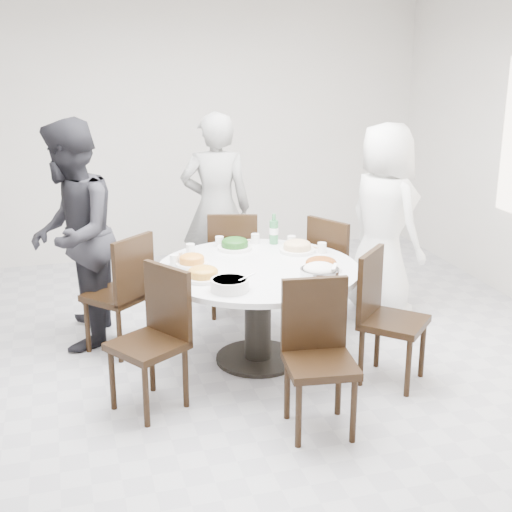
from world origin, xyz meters
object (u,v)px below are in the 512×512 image
object	(u,v)px
dining_table	(258,314)
diner_left	(72,235)
beverage_bottle	(274,229)
chair_nw	(117,293)
chair_se	(394,319)
rice_bowl	(320,277)
diner_middle	(216,208)
chair_ne	(341,270)
chair_sw	(147,342)
diner_right	(384,220)
soup_bowl	(230,285)
chair_s	(320,361)
chair_n	(234,262)

from	to	relation	value
dining_table	diner_left	world-z (taller)	diner_left
beverage_bottle	chair_nw	bearing A→B (deg)	-177.22
chair_se	rice_bowl	bearing A→B (deg)	123.94
diner_middle	beverage_bottle	xyz separation A→B (m)	(0.29, -0.83, 0.00)
chair_ne	chair_sw	xyz separation A→B (m)	(-1.77, -1.03, 0.00)
chair_ne	chair_sw	bearing A→B (deg)	90.98
diner_right	diner_middle	size ratio (longest dim) A/B	0.97
diner_middle	rice_bowl	distance (m)	1.90
chair_sw	chair_ne	bearing A→B (deg)	87.32
chair_sw	diner_left	distance (m)	1.35
soup_bowl	chair_se	bearing A→B (deg)	-7.92
chair_sw	beverage_bottle	distance (m)	1.64
chair_se	diner_left	world-z (taller)	diner_left
dining_table	beverage_bottle	distance (m)	0.80
soup_bowl	rice_bowl	bearing A→B (deg)	-5.64
dining_table	beverage_bottle	xyz separation A→B (m)	(0.29, 0.55, 0.50)
rice_bowl	beverage_bottle	world-z (taller)	beverage_bottle
chair_ne	chair_s	xyz separation A→B (m)	(-0.79, -1.60, 0.00)
chair_nw	diner_right	bearing A→B (deg)	143.49
chair_nw	beverage_bottle	xyz separation A→B (m)	(1.29, 0.06, 0.40)
rice_bowl	chair_se	bearing A→B (deg)	-10.53
chair_n	beverage_bottle	size ratio (longest dim) A/B	3.82
chair_s	chair_n	bearing A→B (deg)	97.51
chair_nw	beverage_bottle	size ratio (longest dim) A/B	3.82
diner_middle	chair_se	bearing A→B (deg)	123.97
chair_n	soup_bowl	bearing A→B (deg)	91.08
chair_n	soup_bowl	xyz separation A→B (m)	(-0.38, -1.43, 0.31)
chair_nw	soup_bowl	size ratio (longest dim) A/B	3.69
chair_s	chair_se	bearing A→B (deg)	40.04
chair_ne	diner_middle	xyz separation A→B (m)	(-0.88, 0.86, 0.40)
diner_right	diner_left	bearing A→B (deg)	73.97
diner_middle	diner_left	xyz separation A→B (m)	(-1.30, -0.67, 0.03)
chair_ne	chair_s	world-z (taller)	same
chair_nw	dining_table	bearing A→B (deg)	112.58
chair_ne	dining_table	bearing A→B (deg)	91.62
soup_bowl	dining_table	bearing A→B (deg)	53.40
chair_ne	diner_middle	distance (m)	1.29
chair_n	chair_nw	size ratio (longest dim) A/B	1.00
dining_table	beverage_bottle	bearing A→B (deg)	62.07
chair_n	beverage_bottle	xyz separation A→B (m)	(0.23, -0.44, 0.40)
diner_middle	chair_s	bearing A→B (deg)	103.37
chair_ne	soup_bowl	bearing A→B (deg)	99.34
chair_n	rice_bowl	xyz separation A→B (m)	(0.23, -1.49, 0.33)
diner_right	rice_bowl	world-z (taller)	diner_right
chair_n	chair_ne	bearing A→B (deg)	166.05
chair_se	diner_right	xyz separation A→B (m)	(0.51, 1.27, 0.37)
chair_n	diner_left	size ratio (longest dim) A/B	0.53
chair_n	rice_bowl	distance (m)	1.54
chair_nw	chair_n	bearing A→B (deg)	164.34
chair_ne	beverage_bottle	xyz separation A→B (m)	(-0.59, 0.03, 0.40)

